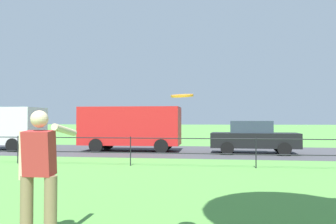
{
  "coord_description": "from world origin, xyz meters",
  "views": [
    {
      "loc": [
        3.09,
        2.65,
        1.54
      ],
      "look_at": [
        1.88,
        10.5,
        1.74
      ],
      "focal_mm": 37.09,
      "sensor_mm": 36.0,
      "label": 1
    }
  ],
  "objects_px": {
    "car_black_far_right": "(253,137)",
    "panel_van_far_left": "(131,126)",
    "frisbee": "(182,96)",
    "person_thrower": "(39,171)"
  },
  "relations": [
    {
      "from": "frisbee",
      "to": "panel_van_far_left",
      "type": "relative_size",
      "value": 0.07
    },
    {
      "from": "frisbee",
      "to": "person_thrower",
      "type": "bearing_deg",
      "value": 179.21
    },
    {
      "from": "frisbee",
      "to": "panel_van_far_left",
      "type": "bearing_deg",
      "value": 107.33
    },
    {
      "from": "car_black_far_right",
      "to": "panel_van_far_left",
      "type": "bearing_deg",
      "value": 175.85
    },
    {
      "from": "person_thrower",
      "to": "panel_van_far_left",
      "type": "height_order",
      "value": "panel_van_far_left"
    },
    {
      "from": "panel_van_far_left",
      "to": "car_black_far_right",
      "type": "height_order",
      "value": "panel_van_far_left"
    },
    {
      "from": "car_black_far_right",
      "to": "person_thrower",
      "type": "bearing_deg",
      "value": -106.67
    },
    {
      "from": "car_black_far_right",
      "to": "frisbee",
      "type": "bearing_deg",
      "value": -98.78
    },
    {
      "from": "person_thrower",
      "to": "car_black_far_right",
      "type": "bearing_deg",
      "value": 73.33
    },
    {
      "from": "frisbee",
      "to": "car_black_far_right",
      "type": "xyz_separation_m",
      "value": [
        1.95,
        12.62,
        -1.06
      ]
    }
  ]
}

